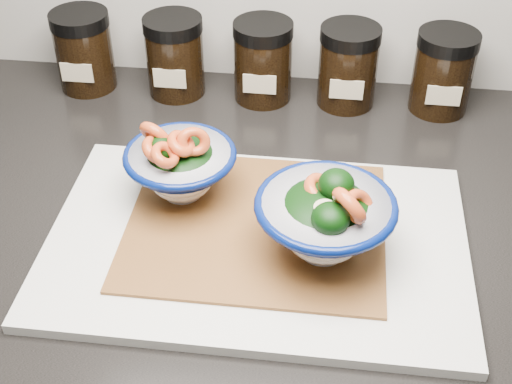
# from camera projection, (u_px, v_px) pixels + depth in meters

# --- Properties ---
(countertop) EXTENTS (3.50, 0.60, 0.04)m
(countertop) POSITION_uv_depth(u_px,v_px,m) (294.00, 221.00, 0.84)
(countertop) COLOR black
(countertop) RESTS_ON cabinet
(cutting_board) EXTENTS (0.45, 0.30, 0.01)m
(cutting_board) POSITION_uv_depth(u_px,v_px,m) (257.00, 243.00, 0.77)
(cutting_board) COLOR silver
(cutting_board) RESTS_ON countertop
(bamboo_mat) EXTENTS (0.28, 0.24, 0.00)m
(bamboo_mat) POSITION_uv_depth(u_px,v_px,m) (256.00, 225.00, 0.78)
(bamboo_mat) COLOR brown
(bamboo_mat) RESTS_ON cutting_board
(bowl_left) EXTENTS (0.13, 0.13, 0.10)m
(bowl_left) POSITION_uv_depth(u_px,v_px,m) (179.00, 165.00, 0.79)
(bowl_left) COLOR white
(bowl_left) RESTS_ON bamboo_mat
(bowl_right) EXTENTS (0.14, 0.14, 0.11)m
(bowl_right) POSITION_uv_depth(u_px,v_px,m) (326.00, 218.00, 0.72)
(bowl_right) COLOR white
(bowl_right) RESTS_ON bamboo_mat
(spice_jar_a) EXTENTS (0.08, 0.08, 0.11)m
(spice_jar_a) POSITION_uv_depth(u_px,v_px,m) (84.00, 50.00, 1.00)
(spice_jar_a) COLOR black
(spice_jar_a) RESTS_ON countertop
(spice_jar_b) EXTENTS (0.08, 0.08, 0.11)m
(spice_jar_b) POSITION_uv_depth(u_px,v_px,m) (175.00, 56.00, 0.99)
(spice_jar_b) COLOR black
(spice_jar_b) RESTS_ON countertop
(spice_jar_c) EXTENTS (0.08, 0.08, 0.11)m
(spice_jar_c) POSITION_uv_depth(u_px,v_px,m) (263.00, 61.00, 0.98)
(spice_jar_c) COLOR black
(spice_jar_c) RESTS_ON countertop
(spice_jar_d) EXTENTS (0.08, 0.08, 0.11)m
(spice_jar_d) POSITION_uv_depth(u_px,v_px,m) (348.00, 66.00, 0.97)
(spice_jar_d) COLOR black
(spice_jar_d) RESTS_ON countertop
(spice_jar_e) EXTENTS (0.08, 0.08, 0.11)m
(spice_jar_e) POSITION_uv_depth(u_px,v_px,m) (443.00, 72.00, 0.96)
(spice_jar_e) COLOR black
(spice_jar_e) RESTS_ON countertop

